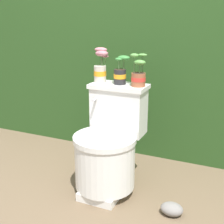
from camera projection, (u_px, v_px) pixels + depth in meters
ground_plane at (99, 193)px, 2.21m from camera, size 12.00×12.00×0.00m
hedge_backdrop at (152, 52)px, 2.96m from camera, size 3.41×0.84×1.73m
toilet at (109, 147)px, 2.19m from camera, size 0.43×0.56×0.74m
potted_plant_left at (101, 67)px, 2.26m from camera, size 0.11×0.11×0.25m
potted_plant_midleft at (120, 73)px, 2.20m from camera, size 0.11×0.10×0.20m
potted_plant_middle at (139, 75)px, 2.14m from camera, size 0.12×0.11×0.22m
garden_stone at (172, 209)px, 1.97m from camera, size 0.14×0.11×0.08m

